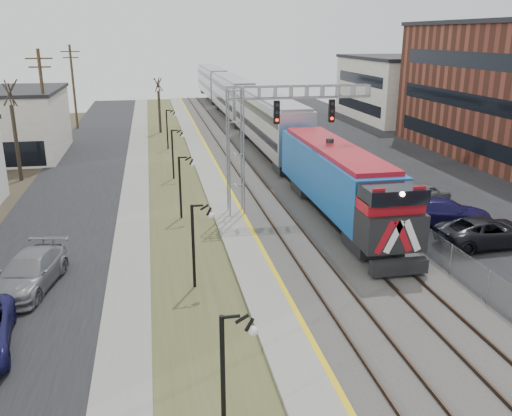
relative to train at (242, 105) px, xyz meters
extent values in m
cube|color=black|center=(-17.00, -26.35, -2.90)|extent=(7.00, 120.00, 0.04)
cube|color=gray|center=(-12.50, -26.35, -2.88)|extent=(2.00, 120.00, 0.08)
cube|color=#454A27|center=(-9.50, -26.35, -2.89)|extent=(4.00, 120.00, 0.06)
cube|color=gray|center=(-6.50, -26.35, -2.80)|extent=(2.00, 120.00, 0.24)
cube|color=#595651|center=(-1.50, -26.35, -2.82)|extent=(8.00, 120.00, 0.20)
cube|color=black|center=(10.50, -26.35, -2.90)|extent=(16.00, 120.00, 0.04)
cube|color=gold|center=(-5.62, -26.35, -2.67)|extent=(0.24, 120.00, 0.01)
cube|color=#2D2119|center=(-4.25, -26.35, -2.64)|extent=(0.08, 120.00, 0.15)
cube|color=#2D2119|center=(-2.75, -26.35, -2.64)|extent=(0.08, 120.00, 0.15)
cube|color=#2D2119|center=(-0.75, -26.35, -2.64)|extent=(0.08, 120.00, 0.15)
cube|color=#2D2119|center=(0.75, -26.35, -2.64)|extent=(0.08, 120.00, 0.15)
cube|color=#1455A3|center=(0.00, -35.72, -0.44)|extent=(3.00, 17.00, 4.25)
cube|color=black|center=(0.00, -44.42, -2.22)|extent=(2.80, 0.50, 0.70)
cube|color=#ADB1B8|center=(0.00, -15.42, 0.09)|extent=(3.00, 22.00, 5.33)
cube|color=#ADB1B8|center=(0.00, 7.38, 0.09)|extent=(3.00, 22.00, 5.33)
cube|color=#ADB1B8|center=(0.00, 30.18, 0.09)|extent=(3.00, 22.00, 5.33)
cube|color=gray|center=(-6.00, -33.35, 1.08)|extent=(1.00, 1.00, 8.00)
cube|color=gray|center=(-2.00, -33.35, 4.83)|extent=(9.00, 0.80, 0.80)
cube|color=black|center=(-3.50, -33.80, 3.68)|extent=(0.35, 0.25, 1.40)
cube|color=black|center=(0.00, -33.80, 3.68)|extent=(0.35, 0.25, 1.40)
cylinder|color=black|center=(-9.50, -53.35, -0.92)|extent=(0.14, 0.14, 4.00)
cylinder|color=black|center=(-9.50, -43.35, -0.92)|extent=(0.14, 0.14, 4.00)
cylinder|color=black|center=(-9.50, -33.35, -0.92)|extent=(0.14, 0.14, 4.00)
cylinder|color=black|center=(-9.50, -23.35, -0.92)|extent=(0.14, 0.14, 4.00)
cylinder|color=black|center=(-9.50, -11.35, -0.92)|extent=(0.14, 0.14, 4.00)
cylinder|color=#4C3823|center=(-20.00, -16.35, 2.08)|extent=(0.28, 0.28, 10.00)
cylinder|color=#4C3823|center=(-20.00, 3.65, 2.08)|extent=(0.28, 0.28, 10.00)
cube|color=gray|center=(2.70, -26.35, -2.12)|extent=(0.04, 120.00, 1.60)
cube|color=beige|center=(24.50, 3.65, 1.08)|extent=(16.00, 18.00, 8.00)
cylinder|color=#382D23|center=(-21.50, -21.35, 0.06)|extent=(0.30, 0.30, 5.95)
cylinder|color=#382D23|center=(-10.00, -1.35, -0.47)|extent=(0.30, 0.30, 4.90)
imported|color=black|center=(6.71, -41.23, -2.13)|extent=(5.74, 2.79, 1.57)
imported|color=#1B164E|center=(6.17, -37.62, -2.11)|extent=(6.00, 3.70, 1.62)
imported|color=gray|center=(7.35, -33.04, -2.27)|extent=(4.12, 2.67, 1.30)
imported|color=#0C3E10|center=(6.03, -23.99, -2.12)|extent=(4.96, 2.02, 1.60)
imported|color=gray|center=(-16.88, -42.00, -2.13)|extent=(3.27, 5.77, 1.58)
camera|label=1|loc=(-11.04, -66.08, 8.19)|focal=38.00mm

